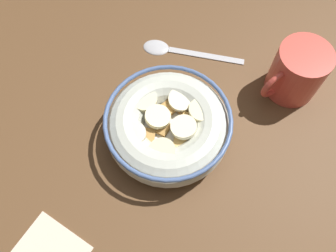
{
  "coord_description": "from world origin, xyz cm",
  "views": [
    {
      "loc": [
        10.62,
        17.3,
        45.59
      ],
      "look_at": [
        0.0,
        0.0,
        3.0
      ],
      "focal_mm": 37.12,
      "sensor_mm": 36.0,
      "label": 1
    }
  ],
  "objects": [
    {
      "name": "spoon",
      "position": [
        -8.28,
        -12.65,
        0.34
      ],
      "size": [
        13.38,
        12.84,
        0.8
      ],
      "color": "#B7B7BC",
      "rests_on": "ground_plane"
    },
    {
      "name": "cereal_bowl",
      "position": [
        -0.0,
        -0.01,
        2.9
      ],
      "size": [
        17.1,
        17.1,
        5.4
      ],
      "color": "beige",
      "rests_on": "ground_plane"
    },
    {
      "name": "coffee_mug",
      "position": [
        -19.89,
        2.8,
        4.08
      ],
      "size": [
        10.22,
        7.54,
        8.17
      ],
      "color": "#D84C3F",
      "rests_on": "ground_plane"
    },
    {
      "name": "ground_plane",
      "position": [
        0.0,
        0.0,
        -1.0
      ],
      "size": [
        115.47,
        115.47,
        2.0
      ],
      "primitive_type": "cube",
      "color": "brown"
    }
  ]
}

